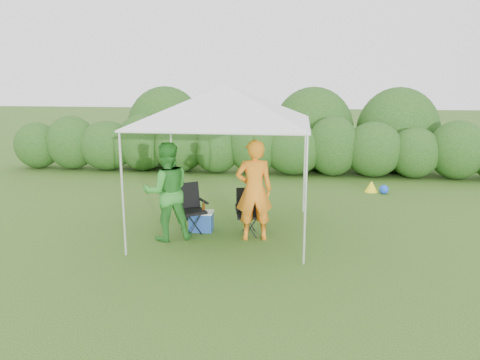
# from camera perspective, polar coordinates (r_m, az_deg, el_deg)

# --- Properties ---
(ground) EXTENTS (70.00, 70.00, 0.00)m
(ground) POSITION_cam_1_polar(r_m,az_deg,el_deg) (8.82, -2.15, -7.19)
(ground) COLOR #3E641F
(hedge) EXTENTS (15.92, 1.53, 1.80)m
(hedge) POSITION_cam_1_polar(r_m,az_deg,el_deg) (14.40, 2.22, 3.99)
(hedge) COLOR #2A541B
(hedge) RESTS_ON ground
(canopy) EXTENTS (3.10, 3.10, 2.83)m
(canopy) POSITION_cam_1_polar(r_m,az_deg,el_deg) (8.80, -1.74, 9.20)
(canopy) COLOR silver
(canopy) RESTS_ON ground
(chair_right) EXTENTS (0.60, 0.56, 0.87)m
(chair_right) POSITION_cam_1_polar(r_m,az_deg,el_deg) (8.97, 1.15, -3.51)
(chair_right) COLOR black
(chair_right) RESTS_ON ground
(chair_left) EXTENTS (0.74, 0.73, 0.94)m
(chair_left) POSITION_cam_1_polar(r_m,az_deg,el_deg) (9.16, -6.23, -3.00)
(chair_left) COLOR black
(chair_left) RESTS_ON ground
(man) EXTENTS (0.76, 0.58, 1.87)m
(man) POSITION_cam_1_polar(r_m,az_deg,el_deg) (8.55, 1.73, -1.26)
(man) COLOR orange
(man) RESTS_ON ground
(woman) EXTENTS (1.10, 1.01, 1.82)m
(woman) POSITION_cam_1_polar(r_m,az_deg,el_deg) (8.67, -8.90, -1.39)
(woman) COLOR #328D2E
(woman) RESTS_ON ground
(cooler) EXTENTS (0.48, 0.35, 0.39)m
(cooler) POSITION_cam_1_polar(r_m,az_deg,el_deg) (9.24, -4.75, -5.00)
(cooler) COLOR #204796
(cooler) RESTS_ON ground
(bottle) EXTENTS (0.06, 0.06, 0.21)m
(bottle) POSITION_cam_1_polar(r_m,az_deg,el_deg) (9.10, -4.47, -3.30)
(bottle) COLOR #592D0C
(bottle) RESTS_ON cooler
(lawn_toy) EXTENTS (0.58, 0.48, 0.29)m
(lawn_toy) POSITION_cam_1_polar(r_m,az_deg,el_deg) (12.69, 16.08, -0.84)
(lawn_toy) COLOR yellow
(lawn_toy) RESTS_ON ground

